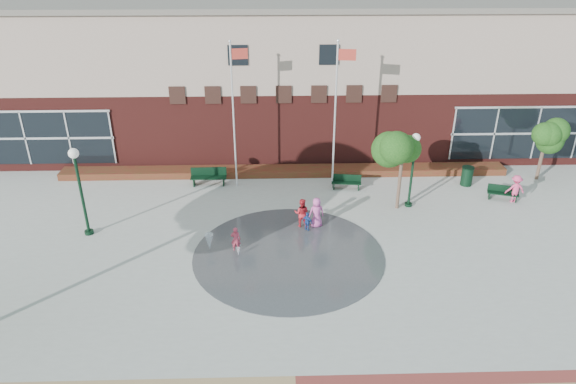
{
  "coord_description": "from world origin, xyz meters",
  "views": [
    {
      "loc": [
        -0.58,
        -16.0,
        12.48
      ],
      "look_at": [
        0.0,
        4.0,
        2.6
      ],
      "focal_mm": 32.0,
      "sensor_mm": 36.0,
      "label": 1
    }
  ],
  "objects_px": {
    "flagpole_left": "(234,109)",
    "child_splash": "(236,239)",
    "bench_left": "(209,180)",
    "flagpole_right": "(336,110)",
    "trash_can": "(467,176)"
  },
  "relations": [
    {
      "from": "flagpole_left",
      "to": "child_splash",
      "type": "relative_size",
      "value": 6.76
    },
    {
      "from": "bench_left",
      "to": "child_splash",
      "type": "bearing_deg",
      "value": -75.52
    },
    {
      "from": "flagpole_right",
      "to": "bench_left",
      "type": "relative_size",
      "value": 4.04
    },
    {
      "from": "bench_left",
      "to": "trash_can",
      "type": "bearing_deg",
      "value": -3.04
    },
    {
      "from": "flagpole_left",
      "to": "bench_left",
      "type": "bearing_deg",
      "value": 166.8
    },
    {
      "from": "child_splash",
      "to": "bench_left",
      "type": "bearing_deg",
      "value": -70.79
    },
    {
      "from": "flagpole_left",
      "to": "flagpole_right",
      "type": "distance_m",
      "value": 5.35
    },
    {
      "from": "flagpole_left",
      "to": "child_splash",
      "type": "xyz_separation_m",
      "value": [
        0.33,
        -6.71,
        -3.88
      ]
    },
    {
      "from": "flagpole_left",
      "to": "flagpole_right",
      "type": "height_order",
      "value": "flagpole_right"
    },
    {
      "from": "flagpole_left",
      "to": "bench_left",
      "type": "distance_m",
      "value": 4.45
    },
    {
      "from": "bench_left",
      "to": "child_splash",
      "type": "distance_m",
      "value": 7.14
    },
    {
      "from": "flagpole_left",
      "to": "flagpole_right",
      "type": "xyz_separation_m",
      "value": [
        5.33,
        -0.42,
        0.05
      ]
    },
    {
      "from": "bench_left",
      "to": "trash_can",
      "type": "xyz_separation_m",
      "value": [
        14.49,
        -0.42,
        0.24
      ]
    },
    {
      "from": "bench_left",
      "to": "flagpole_right",
      "type": "bearing_deg",
      "value": -6.12
    },
    {
      "from": "flagpole_left",
      "to": "child_splash",
      "type": "height_order",
      "value": "flagpole_left"
    }
  ]
}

